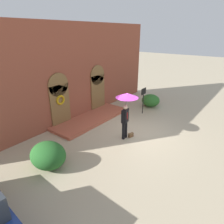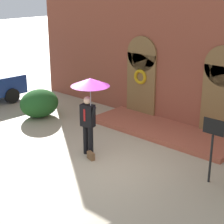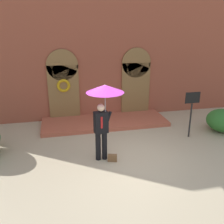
# 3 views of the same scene
# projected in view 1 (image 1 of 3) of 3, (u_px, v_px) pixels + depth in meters

# --- Properties ---
(ground_plane) EXTENTS (80.00, 80.00, 0.00)m
(ground_plane) POSITION_uv_depth(u_px,v_px,m) (134.00, 134.00, 10.63)
(ground_plane) COLOR tan
(building_facade) EXTENTS (14.00, 2.30, 5.60)m
(building_facade) POSITION_uv_depth(u_px,v_px,m) (77.00, 74.00, 11.95)
(building_facade) COLOR brown
(building_facade) RESTS_ON ground
(person_with_umbrella) EXTENTS (1.10, 1.10, 2.36)m
(person_with_umbrella) POSITION_uv_depth(u_px,v_px,m) (126.00, 102.00, 9.58)
(person_with_umbrella) COLOR black
(person_with_umbrella) RESTS_ON ground
(handbag) EXTENTS (0.30, 0.20, 0.22)m
(handbag) POSITION_uv_depth(u_px,v_px,m) (131.00, 135.00, 10.30)
(handbag) COLOR brown
(handbag) RESTS_ON ground
(sign_post) EXTENTS (0.56, 0.06, 1.72)m
(sign_post) POSITION_uv_depth(u_px,v_px,m) (143.00, 97.00, 12.87)
(sign_post) COLOR black
(sign_post) RESTS_ON ground
(shrub_left) EXTENTS (1.30, 1.52, 1.06)m
(shrub_left) POSITION_uv_depth(u_px,v_px,m) (48.00, 155.00, 7.89)
(shrub_left) COLOR #235B23
(shrub_left) RESTS_ON ground
(shrub_right) EXTENTS (1.27, 1.29, 0.87)m
(shrub_right) POSITION_uv_depth(u_px,v_px,m) (151.00, 100.00, 14.43)
(shrub_right) COLOR #2D6B28
(shrub_right) RESTS_ON ground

